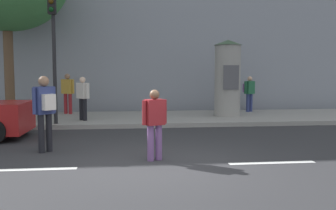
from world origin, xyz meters
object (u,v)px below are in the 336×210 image
Objects in this scene: traffic_light at (53,35)px; pedestrian_with_bag at (249,91)px; poster_column at (228,78)px; pedestrian_near_pole at (45,107)px; pedestrian_in_red_top at (68,90)px; pedestrian_with_backpack at (155,120)px; pedestrian_in_light_jacket at (83,95)px.

traffic_light is 8.28m from pedestrian_with_bag.
pedestrian_with_bag is (1.31, 1.38, -0.58)m from poster_column.
pedestrian_in_red_top is at bearing 93.94° from pedestrian_near_pole.
poster_column is 1.65× the size of pedestrian_near_pole.
pedestrian_with_backpack is at bearing -69.51° from pedestrian_in_red_top.
traffic_light reaches higher than poster_column.
traffic_light is 6.50m from poster_column.
pedestrian_near_pole is 6.68m from pedestrian_in_red_top.
traffic_light is at bearing -158.01° from pedestrian_with_bag.
pedestrian_in_light_jacket is at bearing -68.63° from pedestrian_in_red_top.
pedestrian_with_bag is at bearing 43.61° from pedestrian_near_pole.
pedestrian_with_backpack is 0.92× the size of pedestrian_in_red_top.
pedestrian_in_red_top is (-0.46, 6.66, 0.05)m from pedestrian_near_pole.
pedestrian_with_bag is (7.45, 3.01, -1.98)m from traffic_light.
pedestrian_near_pole is 1.09× the size of pedestrian_in_red_top.
pedestrian_near_pole is 1.18× the size of pedestrian_with_bag.
pedestrian_in_light_jacket is at bearing -172.22° from poster_column.
traffic_light is at bearing 96.75° from pedestrian_near_pole.
poster_column is 6.33m from pedestrian_in_red_top.
pedestrian_in_light_jacket is (0.36, 4.57, -0.01)m from pedestrian_near_pole.
pedestrian_near_pole is 1.16× the size of pedestrian_in_light_jacket.
pedestrian_with_bag reaches higher than pedestrian_with_backpack.
pedestrian_near_pole reaches higher than pedestrian_with_bag.
pedestrian_with_backpack is at bearing -23.64° from pedestrian_near_pole.
pedestrian_in_light_jacket is (0.79, 0.90, -1.97)m from traffic_light.
traffic_light reaches higher than pedestrian_with_backpack.
poster_column is 1.94× the size of pedestrian_with_bag.
traffic_light is 2.84× the size of pedestrian_with_bag.
pedestrian_with_backpack is 2.66m from pedestrian_near_pole.
pedestrian_in_red_top is 1.08× the size of pedestrian_with_bag.
traffic_light is 5.94m from pedestrian_with_backpack.
pedestrian_near_pole is 9.69m from pedestrian_with_bag.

